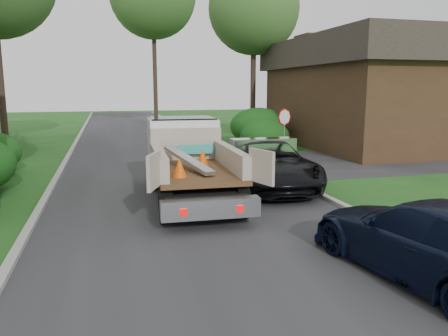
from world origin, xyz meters
name	(u,v)px	position (x,y,z in m)	size (l,w,h in m)	color
ground	(220,246)	(0.00, 0.00, 0.00)	(120.00, 120.00, 0.00)	#1E4A15
road	(162,166)	(0.00, 10.00, 0.00)	(8.00, 90.00, 0.02)	#28282B
side_street	(415,159)	(12.00, 9.00, 0.01)	(16.00, 7.00, 0.02)	#28282B
curb_left	(61,170)	(-4.10, 10.00, 0.06)	(0.20, 90.00, 0.12)	#9E9E99
curb_right	(252,161)	(4.10, 10.00, 0.06)	(0.20, 90.00, 0.12)	#9E9E99
stop_sign	(284,125)	(5.20, 9.00, 1.78)	(0.71, 0.32, 2.48)	slate
house_right	(376,91)	(13.00, 14.00, 3.16)	(9.72, 12.96, 6.20)	#3D2918
hedge_right_a	(265,136)	(5.80, 13.00, 0.85)	(2.60, 2.60, 1.70)	#0E3D0F
hedge_right_b	(258,126)	(6.50, 16.00, 1.10)	(3.38, 3.38, 2.21)	#0E3D0F
tree_right_far	(254,9)	(7.50, 20.00, 8.48)	(6.00, 6.00, 11.50)	#2D2119
flatbed_truck	(187,154)	(0.19, 4.86, 1.28)	(2.92, 6.32, 2.36)	black
black_pickup	(267,164)	(2.98, 5.18, 0.79)	(2.63, 5.70, 1.58)	black
navy_suv	(430,240)	(3.12, -2.50, 0.71)	(1.99, 4.91, 1.42)	black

